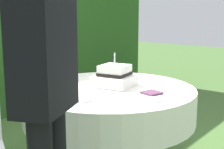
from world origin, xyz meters
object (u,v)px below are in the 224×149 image
at_px(wedding_cake, 115,77).
at_px(standing_person, 46,95).
at_px(cake_table, 109,104).
at_px(serving_plate_left, 154,84).
at_px(serving_plate_far, 82,100).
at_px(napkin_stack, 151,93).
at_px(serving_plate_near, 153,100).

distance_m(wedding_cake, standing_person, 1.10).
relative_size(cake_table, serving_plate_left, 12.86).
height_order(serving_plate_far, napkin_stack, napkin_stack).
height_order(wedding_cake, serving_plate_far, wedding_cake).
height_order(serving_plate_left, standing_person, standing_person).
xyz_separation_m(cake_table, standing_person, (-0.96, -0.37, 0.33)).
distance_m(serving_plate_far, serving_plate_left, 0.74).
height_order(serving_plate_far, serving_plate_left, same).
bearing_deg(standing_person, serving_plate_left, 7.04).
bearing_deg(serving_plate_near, cake_table, 76.25).
xyz_separation_m(serving_plate_far, napkin_stack, (0.45, -0.26, 0.00)).
relative_size(serving_plate_left, standing_person, 0.07).
height_order(wedding_cake, standing_person, standing_person).
bearing_deg(serving_plate_far, napkin_stack, -30.05).
relative_size(serving_plate_left, napkin_stack, 0.85).
bearing_deg(cake_table, serving_plate_far, -166.54).
bearing_deg(serving_plate_near, serving_plate_far, 129.47).
bearing_deg(serving_plate_far, serving_plate_left, -9.10).
distance_m(wedding_cake, napkin_stack, 0.37).
relative_size(serving_plate_near, serving_plate_left, 1.20).
bearing_deg(wedding_cake, napkin_stack, -95.31).
height_order(wedding_cake, napkin_stack, wedding_cake).
bearing_deg(serving_plate_left, standing_person, -172.96).
bearing_deg(cake_table, serving_plate_near, -103.75).
distance_m(cake_table, wedding_cake, 0.22).
bearing_deg(serving_plate_far, standing_person, -153.14).
xyz_separation_m(cake_table, napkin_stack, (0.04, -0.36, 0.14)).
relative_size(cake_table, serving_plate_near, 10.76).
distance_m(serving_plate_near, serving_plate_far, 0.47).
bearing_deg(wedding_cake, serving_plate_left, -41.50).
distance_m(serving_plate_near, serving_plate_left, 0.50).
xyz_separation_m(napkin_stack, standing_person, (-1.00, -0.01, 0.19)).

